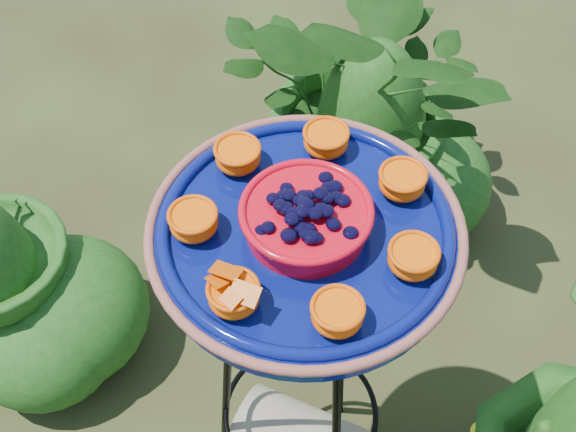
% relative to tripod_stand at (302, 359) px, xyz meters
% --- Properties ---
extents(tripod_stand, '(0.40, 0.40, 0.86)m').
position_rel_tripod_stand_xyz_m(tripod_stand, '(0.00, 0.00, 0.00)').
color(tripod_stand, black).
rests_on(tripod_stand, ground).
extents(feeder_dish, '(0.56, 0.56, 0.10)m').
position_rel_tripod_stand_xyz_m(feeder_dish, '(0.00, -0.00, 0.38)').
color(feeder_dish, '#08115E').
rests_on(feeder_dish, tripod_stand).
extents(shrub_back_left, '(0.89, 0.85, 0.78)m').
position_rel_tripod_stand_xyz_m(shrub_back_left, '(-0.56, 0.63, -0.14)').
color(shrub_back_left, '#164312').
rests_on(shrub_back_left, ground).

